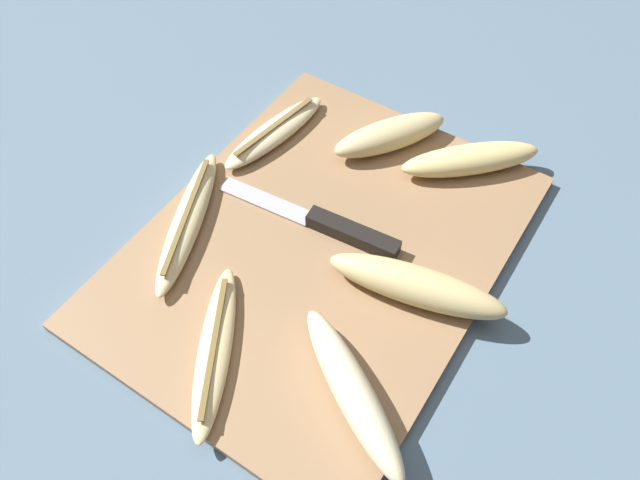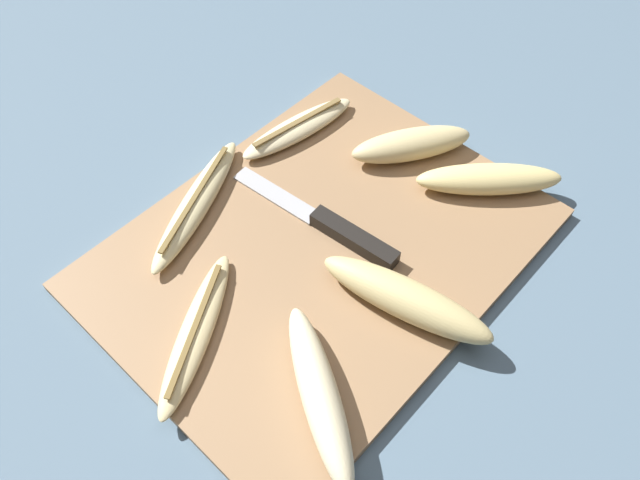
% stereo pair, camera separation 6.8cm
% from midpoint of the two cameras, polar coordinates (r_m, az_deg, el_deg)
% --- Properties ---
extents(ground_plane, '(4.00, 4.00, 0.00)m').
position_cam_midpoint_polar(ground_plane, '(0.70, 2.78, -1.26)').
color(ground_plane, slate).
extents(cutting_board, '(0.48, 0.36, 0.01)m').
position_cam_midpoint_polar(cutting_board, '(0.69, 2.80, -0.97)').
color(cutting_board, '#997551').
rests_on(cutting_board, ground_plane).
extents(knife, '(0.04, 0.23, 0.02)m').
position_cam_midpoint_polar(knife, '(0.69, 4.69, 0.67)').
color(knife, black).
rests_on(knife, cutting_board).
extents(banana_ripe_center, '(0.18, 0.12, 0.02)m').
position_cam_midpoint_polar(banana_ripe_center, '(0.63, -8.23, -8.54)').
color(banana_ripe_center, beige).
rests_on(banana_ripe_center, cutting_board).
extents(banana_bright_far, '(0.13, 0.18, 0.04)m').
position_cam_midpoint_polar(banana_bright_far, '(0.59, 3.38, -14.09)').
color(banana_bright_far, beige).
rests_on(banana_bright_far, cutting_board).
extents(banana_cream_curved, '(0.17, 0.06, 0.02)m').
position_cam_midpoint_polar(banana_cream_curved, '(0.80, 0.46, 10.08)').
color(banana_cream_curved, beige).
rests_on(banana_cream_curved, cutting_board).
extents(banana_golden_short, '(0.15, 0.15, 0.03)m').
position_cam_midpoint_polar(banana_golden_short, '(0.77, 17.68, 5.17)').
color(banana_golden_short, '#EDD689').
rests_on(banana_golden_short, cutting_board).
extents(banana_soft_right, '(0.20, 0.11, 0.02)m').
position_cam_midpoint_polar(banana_soft_right, '(0.72, -8.60, 3.17)').
color(banana_soft_right, beige).
rests_on(banana_soft_right, cutting_board).
extents(banana_spotted_left, '(0.08, 0.19, 0.04)m').
position_cam_midpoint_polar(banana_spotted_left, '(0.64, 11.03, -5.35)').
color(banana_spotted_left, '#DBC684').
rests_on(banana_spotted_left, cutting_board).
extents(banana_mellow_near, '(0.15, 0.12, 0.03)m').
position_cam_midpoint_polar(banana_mellow_near, '(0.78, 10.87, 8.43)').
color(banana_mellow_near, beige).
rests_on(banana_mellow_near, cutting_board).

